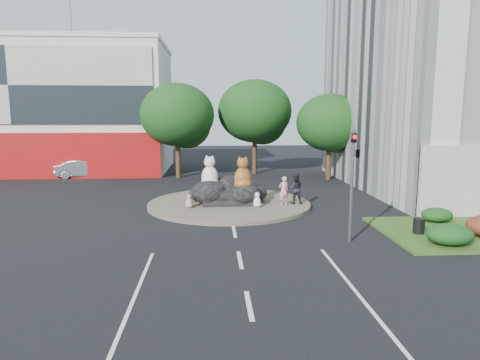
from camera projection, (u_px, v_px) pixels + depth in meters
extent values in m
plane|color=black|center=(240.00, 260.00, 16.63)|extent=(120.00, 120.00, 0.00)
cylinder|color=brown|center=(229.00, 204.00, 26.47)|extent=(10.00, 10.00, 0.20)
cube|color=silver|center=(39.00, 110.00, 42.10)|extent=(25.00, 12.00, 12.00)
cube|color=#9A0E0F|center=(14.00, 156.00, 36.76)|extent=(25.00, 0.30, 4.00)
cube|color=#B2AD9E|center=(8.00, 85.00, 35.78)|extent=(24.00, 0.15, 6.50)
cube|color=silver|center=(34.00, 45.00, 41.15)|extent=(25.20, 12.20, 0.40)
cylinder|color=#595B60|center=(71.00, 20.00, 42.90)|extent=(0.10, 0.10, 5.00)
cylinder|color=#382314|center=(178.00, 157.00, 37.76)|extent=(0.44, 0.44, 3.74)
ellipsoid|color=#113712|center=(177.00, 115.00, 37.20)|extent=(6.46, 6.46, 5.49)
sphere|color=#113712|center=(187.00, 124.00, 37.87)|extent=(4.25, 4.25, 4.25)
sphere|color=#113712|center=(169.00, 122.00, 36.95)|extent=(3.74, 3.74, 3.74)
cylinder|color=#382314|center=(255.00, 153.00, 40.18)|extent=(0.44, 0.44, 3.96)
ellipsoid|color=#113712|center=(255.00, 111.00, 39.59)|extent=(6.84, 6.84, 5.81)
sphere|color=#113712|center=(263.00, 121.00, 40.27)|extent=(4.50, 4.50, 4.50)
sphere|color=#113712|center=(247.00, 118.00, 39.34)|extent=(3.96, 3.96, 3.96)
cylinder|color=#382314|center=(329.00, 160.00, 36.69)|extent=(0.44, 0.44, 3.30)
ellipsoid|color=#113712|center=(330.00, 123.00, 36.19)|extent=(5.70, 5.70, 4.84)
sphere|color=#113712|center=(337.00, 131.00, 36.86)|extent=(3.75, 3.75, 3.75)
sphere|color=#113712|center=(322.00, 129.00, 35.93)|extent=(3.30, 3.30, 3.30)
ellipsoid|color=#113712|center=(450.00, 234.00, 18.13)|extent=(2.00, 1.60, 0.90)
ellipsoid|color=#113712|center=(437.00, 215.00, 21.99)|extent=(1.60, 1.28, 0.72)
cylinder|color=#595B60|center=(352.00, 187.00, 18.55)|extent=(0.14, 0.14, 5.00)
imported|color=black|center=(353.00, 148.00, 18.29)|extent=(0.21, 0.26, 1.30)
imported|color=black|center=(358.00, 152.00, 18.33)|extent=(0.26, 1.24, 0.50)
sphere|color=red|center=(355.00, 137.00, 18.04)|extent=(0.18, 0.18, 0.18)
cylinder|color=#595B60|center=(454.00, 142.00, 24.77)|extent=(0.18, 0.18, 8.00)
cylinder|color=#595B60|center=(443.00, 71.00, 24.08)|extent=(2.00, 0.12, 0.12)
cube|color=silver|center=(425.00, 73.00, 24.03)|extent=(0.50, 0.22, 0.12)
imported|color=pink|center=(284.00, 191.00, 25.57)|extent=(0.72, 0.58, 1.73)
imported|color=black|center=(295.00, 189.00, 25.89)|extent=(0.97, 0.79, 1.86)
imported|color=#B3B5BB|center=(84.00, 169.00, 37.94)|extent=(5.01, 2.29, 1.59)
cylinder|color=black|center=(419.00, 226.00, 19.85)|extent=(0.53, 0.53, 0.72)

